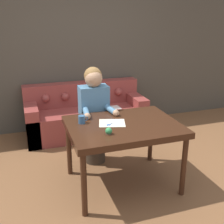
# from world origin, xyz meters

# --- Properties ---
(ground_plane) EXTENTS (16.00, 16.00, 0.00)m
(ground_plane) POSITION_xyz_m (0.00, 0.00, 0.00)
(ground_plane) COLOR brown
(wall_back) EXTENTS (8.00, 0.06, 2.60)m
(wall_back) POSITION_xyz_m (0.00, 2.01, 1.30)
(wall_back) COLOR #474238
(wall_back) RESTS_ON ground_plane
(dining_table) EXTENTS (1.23, 0.94, 0.77)m
(dining_table) POSITION_xyz_m (0.01, -0.01, 0.69)
(dining_table) COLOR #381E11
(dining_table) RESTS_ON ground_plane
(couch) EXTENTS (1.95, 0.77, 0.83)m
(couch) POSITION_xyz_m (-0.05, 1.62, 0.31)
(couch) COLOR brown
(couch) RESTS_ON ground_plane
(person) EXTENTS (0.43, 0.55, 1.30)m
(person) POSITION_xyz_m (-0.16, 0.62, 0.67)
(person) COLOR #33281E
(person) RESTS_ON ground_plane
(pattern_paper_main) EXTENTS (0.34, 0.31, 0.00)m
(pattern_paper_main) POSITION_xyz_m (-0.10, 0.05, 0.77)
(pattern_paper_main) COLOR beige
(pattern_paper_main) RESTS_ON dining_table
(scissors) EXTENTS (0.20, 0.14, 0.01)m
(scissors) POSITION_xyz_m (-0.13, 0.02, 0.77)
(scissors) COLOR silver
(scissors) RESTS_ON dining_table
(mug) EXTENTS (0.11, 0.08, 0.09)m
(mug) POSITION_xyz_m (-0.42, 0.15, 0.81)
(mug) COLOR #335B84
(mug) RESTS_ON dining_table
(pin_cushion) EXTENTS (0.07, 0.07, 0.07)m
(pin_cushion) POSITION_xyz_m (-0.23, -0.23, 0.80)
(pin_cushion) COLOR #4C3828
(pin_cushion) RESTS_ON dining_table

